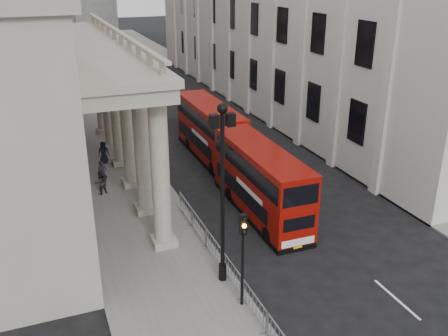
# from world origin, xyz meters

# --- Properties ---
(ground) EXTENTS (260.00, 260.00, 0.00)m
(ground) POSITION_xyz_m (0.00, 0.00, 0.00)
(ground) COLOR black
(ground) RESTS_ON ground
(sidewalk_west) EXTENTS (6.00, 140.00, 0.12)m
(sidewalk_west) POSITION_xyz_m (-3.00, 30.00, 0.06)
(sidewalk_west) COLOR slate
(sidewalk_west) RESTS_ON ground
(sidewalk_east) EXTENTS (3.00, 140.00, 0.12)m
(sidewalk_east) POSITION_xyz_m (13.50, 30.00, 0.06)
(sidewalk_east) COLOR slate
(sidewalk_east) RESTS_ON ground
(kerb) EXTENTS (0.20, 140.00, 0.14)m
(kerb) POSITION_xyz_m (-0.05, 30.00, 0.07)
(kerb) COLOR slate
(kerb) RESTS_ON ground
(lamp_post_south) EXTENTS (1.05, 0.44, 8.32)m
(lamp_post_south) POSITION_xyz_m (-0.60, 4.00, 4.91)
(lamp_post_south) COLOR black
(lamp_post_south) RESTS_ON sidewalk_west
(lamp_post_mid) EXTENTS (1.05, 0.44, 8.32)m
(lamp_post_mid) POSITION_xyz_m (-0.60, 20.00, 4.91)
(lamp_post_mid) COLOR black
(lamp_post_mid) RESTS_ON sidewalk_west
(lamp_post_north) EXTENTS (1.05, 0.44, 8.32)m
(lamp_post_north) POSITION_xyz_m (-0.60, 36.00, 4.91)
(lamp_post_north) COLOR black
(lamp_post_north) RESTS_ON sidewalk_west
(traffic_light) EXTENTS (0.28, 0.33, 4.30)m
(traffic_light) POSITION_xyz_m (-0.50, 1.98, 3.11)
(traffic_light) COLOR black
(traffic_light) RESTS_ON sidewalk_west
(crowd_barriers) EXTENTS (0.50, 18.75, 1.10)m
(crowd_barriers) POSITION_xyz_m (-0.35, 2.23, 0.67)
(crowd_barriers) COLOR gray
(crowd_barriers) RESTS_ON sidewalk_west
(bus_near) EXTENTS (2.36, 9.33, 4.02)m
(bus_near) POSITION_xyz_m (3.91, 9.60, 2.10)
(bus_near) COLOR maroon
(bus_near) RESTS_ON ground
(bus_far) EXTENTS (2.34, 9.47, 4.08)m
(bus_far) POSITION_xyz_m (4.36, 19.35, 2.13)
(bus_far) COLOR #980E07
(bus_far) RESTS_ON ground
(pedestrian_a) EXTENTS (0.64, 0.44, 1.71)m
(pedestrian_a) POSITION_xyz_m (-4.08, 16.62, 0.98)
(pedestrian_a) COLOR #212227
(pedestrian_a) RESTS_ON sidewalk_west
(pedestrian_b) EXTENTS (0.92, 0.82, 1.58)m
(pedestrian_b) POSITION_xyz_m (-4.39, 15.38, 0.91)
(pedestrian_b) COLOR black
(pedestrian_b) RESTS_ON sidewalk_west
(pedestrian_c) EXTENTS (0.81, 0.54, 1.62)m
(pedestrian_c) POSITION_xyz_m (-3.38, 20.72, 0.93)
(pedestrian_c) COLOR black
(pedestrian_c) RESTS_ON sidewalk_west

